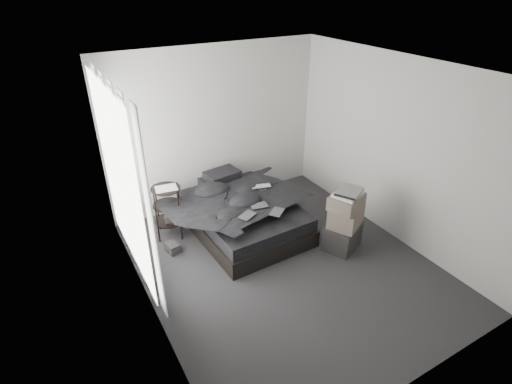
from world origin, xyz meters
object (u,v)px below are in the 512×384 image
bed (244,223)px  side_stand (168,212)px  laptop (262,184)px  box_lower (342,236)px

bed → side_stand: 1.15m
bed → side_stand: side_stand is taller
bed → laptop: bearing=7.5°
laptop → box_lower: size_ratio=0.59×
side_stand → bed: bearing=-23.7°
side_stand → box_lower: bearing=-36.9°
box_lower → side_stand: bearing=143.1°
laptop → box_lower: laptop is taller
side_stand → box_lower: side_stand is taller
laptop → box_lower: 1.42m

